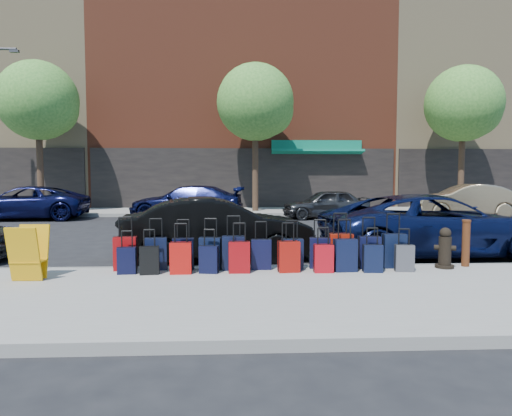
{
  "coord_description": "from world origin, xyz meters",
  "views": [
    {
      "loc": [
        -0.54,
        -13.24,
        1.9
      ],
      "look_at": [
        0.02,
        -1.5,
        1.06
      ],
      "focal_mm": 32.0,
      "sensor_mm": 36.0,
      "label": 1
    }
  ],
  "objects": [
    {
      "name": "ground",
      "position": [
        0.0,
        0.0,
        0.0
      ],
      "size": [
        120.0,
        120.0,
        0.0
      ],
      "primitive_type": "plane",
      "color": "black",
      "rests_on": "ground"
    },
    {
      "name": "sidewalk_near",
      "position": [
        0.0,
        -6.5,
        0.07
      ],
      "size": [
        60.0,
        4.0,
        0.15
      ],
      "primitive_type": "cube",
      "color": "gray",
      "rests_on": "ground"
    },
    {
      "name": "sidewalk_far",
      "position": [
        0.0,
        10.0,
        0.07
      ],
      "size": [
        60.0,
        4.0,
        0.15
      ],
      "primitive_type": "cube",
      "color": "gray",
      "rests_on": "ground"
    },
    {
      "name": "curb_near",
      "position": [
        0.0,
        -4.48,
        0.07
      ],
      "size": [
        60.0,
        0.08,
        0.15
      ],
      "primitive_type": "cube",
      "color": "gray",
      "rests_on": "ground"
    },
    {
      "name": "curb_far",
      "position": [
        0.0,
        7.98,
        0.07
      ],
      "size": [
        60.0,
        0.08,
        0.15
      ],
      "primitive_type": "cube",
      "color": "gray",
      "rests_on": "ground"
    },
    {
      "name": "building_center",
      "position": [
        0.0,
        17.99,
        9.98
      ],
      "size": [
        17.0,
        12.85,
        20.0
      ],
      "color": "brown",
      "rests_on": "ground"
    },
    {
      "name": "building_right",
      "position": [
        16.0,
        17.99,
        8.98
      ],
      "size": [
        15.0,
        12.12,
        18.0
      ],
      "color": "#9F8861",
      "rests_on": "ground"
    },
    {
      "name": "tree_left",
      "position": [
        -9.86,
        9.5,
        5.41
      ],
      "size": [
        3.8,
        3.8,
        7.27
      ],
      "color": "black",
      "rests_on": "sidewalk_far"
    },
    {
      "name": "tree_center",
      "position": [
        0.64,
        9.5,
        5.41
      ],
      "size": [
        3.8,
        3.8,
        7.27
      ],
      "color": "black",
      "rests_on": "sidewalk_far"
    },
    {
      "name": "tree_right",
      "position": [
        11.14,
        9.5,
        5.41
      ],
      "size": [
        3.8,
        3.8,
        7.27
      ],
      "color": "black",
      "rests_on": "sidewalk_far"
    },
    {
      "name": "suitcase_front_0",
      "position": [
        -2.56,
        -4.78,
        0.46
      ],
      "size": [
        0.43,
        0.26,
        0.99
      ],
      "rotation": [
        0.0,
        0.0,
        0.09
      ],
      "color": "maroon",
      "rests_on": "sidewalk_near"
    },
    {
      "name": "suitcase_front_1",
      "position": [
        -2.0,
        -4.77,
        0.45
      ],
      "size": [
        0.42,
        0.26,
        0.96
      ],
      "rotation": [
        0.0,
        0.0,
        0.11
      ],
      "color": "black",
      "rests_on": "sidewalk_near"
    },
    {
      "name": "suitcase_front_2",
      "position": [
        -1.5,
        -4.78,
        0.45
      ],
      "size": [
        0.4,
        0.24,
        0.94
      ],
      "rotation": [
        0.0,
        0.0,
        0.06
      ],
      "color": "black",
      "rests_on": "sidewalk_near"
    },
    {
      "name": "suitcase_front_3",
      "position": [
        -1.0,
        -4.78,
        0.45
      ],
      "size": [
        0.42,
        0.26,
        0.96
      ],
      "rotation": [
        0.0,
        0.0,
        -0.12
      ],
      "color": "black",
      "rests_on": "sidewalk_near"
    },
    {
      "name": "suitcase_front_4",
      "position": [
        -0.56,
        -4.85,
        0.47
      ],
      "size": [
        0.42,
        0.24,
        1.01
      ],
      "rotation": [
        0.0,
        0.0,
        -0.01
      ],
      "color": "black",
      "rests_on": "sidewalk_near"
    },
    {
      "name": "suitcase_front_5",
      "position": [
        -0.04,
        -4.81,
        0.43
      ],
      "size": [
        0.37,
        0.21,
        0.9
      ],
      "rotation": [
        0.0,
        0.0,
        -0.01
      ],
      "color": "black",
      "rests_on": "sidewalk_near"
    },
    {
      "name": "suitcase_front_6",
      "position": [
        0.54,
        -4.84,
        0.44
      ],
      "size": [
        0.4,
        0.25,
        0.92
      ],
      "rotation": [
        0.0,
        0.0,
        0.12
      ],
      "color": "black",
      "rests_on": "sidewalk_near"
    },
    {
      "name": "suitcase_front_7",
      "position": [
        1.07,
        -4.77,
        0.44
      ],
      "size": [
        0.41,
        0.27,
        0.93
      ],
      "rotation": [
        0.0,
        0.0,
        -0.16
      ],
      "color": "black",
      "rests_on": "sidewalk_near"
    },
    {
      "name": "suitcase_front_8",
      "position": [
        1.47,
        -4.78,
        0.48
      ],
      "size": [
        0.44,
        0.24,
        1.05
      ],
      "rotation": [
        0.0,
        0.0,
        -0.0
      ],
      "color": "maroon",
      "rests_on": "sidewalk_near"
    },
    {
      "name": "suitcase_front_9",
      "position": [
        2.0,
        -4.82,
        0.45
      ],
      "size": [
        0.41,
        0.23,
        0.97
      ],
      "rotation": [
        0.0,
        0.0,
        -0.03
      ],
      "color": "black",
      "rests_on": "sidewalk_near"
    },
    {
      "name": "suitcase_front_10",
      "position": [
        2.49,
        -4.78,
        0.47
      ],
      "size": [
        0.43,
        0.24,
        1.03
      ],
      "rotation": [
        0.0,
        0.0,
        0.01
      ],
      "color": "black",
      "rests_on": "sidewalk_near"
    },
    {
      "name": "suitcase_back_0",
      "position": [
        -2.46,
        -5.1,
        0.39
      ],
      "size": [
        0.34,
        0.21,
        0.77
      ],
      "rotation": [
        0.0,
        0.0,
        0.08
      ],
      "color": "black",
      "rests_on": "sidewalk_near"
    },
    {
      "name": "suitcase_back_1",
      "position": [
        -2.05,
        -5.16,
        0.4
      ],
      "size": [
        0.36,
        0.23,
        0.8
      ],
      "rotation": [
        0.0,
        0.0,
        0.12
      ],
      "color": "black",
      "rests_on": "sidewalk_near"
    },
    {
      "name": "suitcase_back_2",
      "position": [
        -1.5,
        -5.14,
        0.43
      ],
      "size": [
        0.39,
        0.24,
        0.9
      ],
      "rotation": [
        0.0,
        0.0,
        0.04
      ],
      "color": "#B20F0B",
      "rests_on": "sidewalk_near"
    },
    {
      "name": "suitcase_back_3",
      "position": [
        -1.0,
        -5.11,
        0.4
      ],
      "size": [
        0.36,
        0.24,
        0.79
      ],
      "rotation": [
        0.0,
        0.0,
        -0.16
      ],
      "color": "black",
      "rests_on": "sidewalk_near"
    },
    {
      "name": "suitcase_back_4",
      "position": [
        -0.45,
        -5.1,
        0.43
      ],
      "size": [
        0.38,
        0.22,
        0.9
      ],
      "rotation": [
        0.0,
        0.0,
        -0.01
      ],
      "color": "maroon",
      "rests_on": "sidewalk_near"
    },
    {
      "name": "suitcase_back_6",
      "position": [
        0.44,
        -5.09,
        0.43
      ],
      "size": [
        0.4,
        0.26,
        0.9
      ],
      "rotation": [
        0.0,
        0.0,
        0.1
      ],
      "color": "maroon",
      "rests_on": "sidewalk_near"
    },
    {
      "name": "suitcase_back_7",
      "position": [
        1.07,
        -5.15,
        0.41
      ],
      "size": [
        0.35,
        0.2,
        0.82
      ],
      "rotation": [
        0.0,
        0.0,
        -0.01
      ],
      "color": "#AA0B15",
      "rests_on": "sidewalk_near"
    },
    {
      "name": "suitcase_back_8",
      "position": [
        1.48,
        -5.07,
        0.45
      ],
      "size": [
        0.42,
        0.26,
        0.96
      ],
      "rotation": [
        0.0,
        0.0,
        0.06
      ],
      "color": "black",
      "rests_on": "sidewalk_near"
    },
    {
      "name": "suitcase_back_9",
      "position": [
        1.96,
        -5.17,
        0.4
      ],
      "size": [
        0.35,
        0.22,
        0.81
      ],
      "rotation": [
        0.0,
        0.0,
        -0.06
      ],
      "color": "black",
      "rests_on": "sidewalk_near"
    },
    {
      "name": "suitcase_back_10",
      "position": [
        2.56,
        -5.12,
        0.4
      ],
      "size": [
        0.35,
        0.23,
        0.79
      ],
      "rotation": [
        0.0,
        0.0,
        -0.13
      ],
      "color": "#404046",
      "rests_on": "sidewalk_near"
    },
    {
      "name": "fire_hydrant",
      "position": [
        3.45,
        -4.86,
        0.5
      ],
      "size": [
        0.39,
        0.35,
        0.77
      ],
      "rotation": [
        0.0,
        0.0,
        -0.37
      ],
      "color": "black",
      "rests_on": "sidewalk_near"
    },
    {
      "name": "bollard",
      "position": [
        3.92,
        -4.73,
        0.62
      ],
      "size": [
        0.17,
        0.17,
        0.9
      ],
      "color": "#38190C",
      "rests_on": "sidewalk_near"
    },
    {
      "name": "display_rack",
      "position": [
        -3.99,
        -5.52,
        0.6
      ],
      "size": [
        0.52,
        0.57,
        0.91
      ],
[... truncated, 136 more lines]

